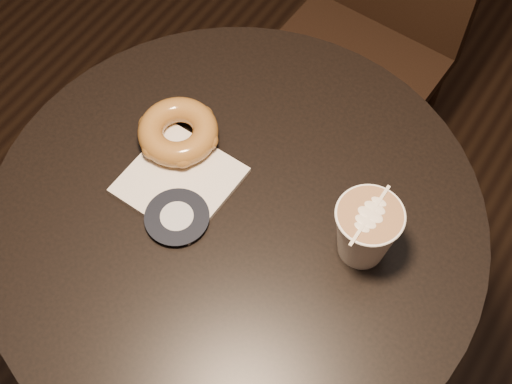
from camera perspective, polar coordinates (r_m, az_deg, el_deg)
cafe_table at (r=1.17m, az=-1.44°, el=-6.53°), size 0.70×0.70×0.75m
chair at (r=1.57m, az=9.38°, el=13.82°), size 0.37×0.37×0.91m
pastry_bag at (r=1.02m, az=-6.13°, el=0.93°), size 0.15×0.15×0.01m
doughnut at (r=1.03m, az=-6.25°, el=4.82°), size 0.12×0.12×0.04m
latte_cup at (r=0.93m, az=8.74°, el=-3.21°), size 0.09×0.09×0.10m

